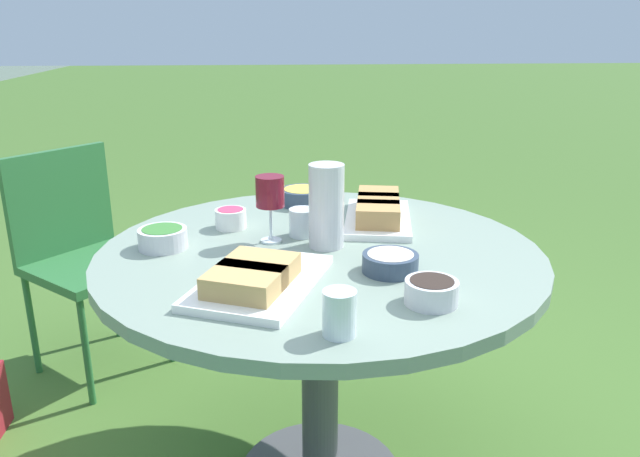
# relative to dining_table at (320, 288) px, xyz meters

# --- Properties ---
(dining_table) EXTENTS (1.23, 1.23, 0.76)m
(dining_table) POSITION_rel_dining_table_xyz_m (0.00, 0.00, 0.00)
(dining_table) COLOR #4C4C51
(dining_table) RESTS_ON ground_plane
(chair_near_left) EXTENTS (0.61, 0.61, 0.89)m
(chair_near_left) POSITION_rel_dining_table_xyz_m (0.78, 0.89, -0.12)
(chair_near_left) COLOR #2D6B38
(chair_near_left) RESTS_ON ground_plane
(water_pitcher) EXTENTS (0.11, 0.10, 0.23)m
(water_pitcher) POSITION_rel_dining_table_xyz_m (0.02, -0.02, 0.23)
(water_pitcher) COLOR silver
(water_pitcher) RESTS_ON dining_table
(wine_glass) EXTENTS (0.08, 0.08, 0.19)m
(wine_glass) POSITION_rel_dining_table_xyz_m (0.07, 0.13, 0.26)
(wine_glass) COLOR silver
(wine_glass) RESTS_ON dining_table
(platter_bread_main) EXTENTS (0.46, 0.38, 0.07)m
(platter_bread_main) POSITION_rel_dining_table_xyz_m (-0.26, 0.17, 0.15)
(platter_bread_main) COLOR white
(platter_bread_main) RESTS_ON dining_table
(platter_charcuterie) EXTENTS (0.41, 0.26, 0.08)m
(platter_charcuterie) POSITION_rel_dining_table_xyz_m (0.23, -0.20, 0.15)
(platter_charcuterie) COLOR white
(platter_charcuterie) RESTS_ON dining_table
(bowl_fries) EXTENTS (0.16, 0.16, 0.06)m
(bowl_fries) POSITION_rel_dining_table_xyz_m (0.45, 0.02, 0.15)
(bowl_fries) COLOR #334256
(bowl_fries) RESTS_ON dining_table
(bowl_salad) EXTENTS (0.14, 0.14, 0.06)m
(bowl_salad) POSITION_rel_dining_table_xyz_m (0.04, 0.43, 0.15)
(bowl_salad) COLOR silver
(bowl_salad) RESTS_ON dining_table
(bowl_olives) EXTENTS (0.12, 0.12, 0.06)m
(bowl_olives) POSITION_rel_dining_table_xyz_m (-0.37, -0.22, 0.15)
(bowl_olives) COLOR silver
(bowl_olives) RESTS_ON dining_table
(bowl_dip_red) EXTENTS (0.09, 0.09, 0.06)m
(bowl_dip_red) POSITION_rel_dining_table_xyz_m (0.21, 0.26, 0.15)
(bowl_dip_red) COLOR white
(bowl_dip_red) RESTS_ON dining_table
(bowl_dip_cream) EXTENTS (0.14, 0.14, 0.05)m
(bowl_dip_cream) POSITION_rel_dining_table_xyz_m (-0.18, -0.16, 0.14)
(bowl_dip_cream) COLOR #334256
(bowl_dip_cream) RESTS_ON dining_table
(cup_water_near) EXTENTS (0.08, 0.08, 0.08)m
(cup_water_near) POSITION_rel_dining_table_xyz_m (0.12, 0.04, 0.16)
(cup_water_near) COLOR silver
(cup_water_near) RESTS_ON dining_table
(cup_water_far) EXTENTS (0.07, 0.07, 0.10)m
(cup_water_far) POSITION_rel_dining_table_xyz_m (-0.50, -0.00, 0.16)
(cup_water_far) COLOR silver
(cup_water_far) RESTS_ON dining_table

